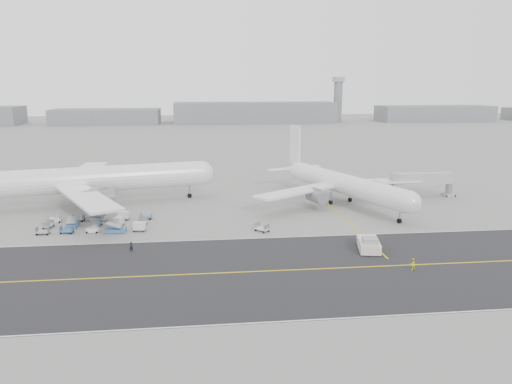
{
  "coord_description": "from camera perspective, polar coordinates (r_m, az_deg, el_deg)",
  "views": [
    {
      "loc": [
        1.17,
        -85.8,
        26.75
      ],
      "look_at": [
        12.38,
        12.0,
        5.26
      ],
      "focal_mm": 35.0,
      "sensor_mm": 36.0,
      "label": 1
    }
  ],
  "objects": [
    {
      "name": "jet_bridge",
      "position": [
        125.6,
        18.55,
        1.33
      ],
      "size": [
        16.02,
        3.4,
        6.04
      ],
      "rotation": [
        0.0,
        0.0,
        0.03
      ],
      "color": "gray",
      "rests_on": "ground"
    },
    {
      "name": "control_tower",
      "position": [
        364.61,
        9.35,
        10.51
      ],
      "size": [
        7.0,
        7.0,
        31.25
      ],
      "color": "gray",
      "rests_on": "ground"
    },
    {
      "name": "taxiway",
      "position": [
        73.01,
        -3.1,
        -9.19
      ],
      "size": [
        220.0,
        59.0,
        0.03
      ],
      "color": "#28282B",
      "rests_on": "ground"
    },
    {
      "name": "gse_cluster",
      "position": [
        100.23,
        -17.7,
        -3.76
      ],
      "size": [
        25.76,
        17.33,
        1.8
      ],
      "primitive_type": null,
      "rotation": [
        0.0,
        0.0,
        -0.08
      ],
      "color": "#9C9CA1",
      "rests_on": "ground"
    },
    {
      "name": "ground_crew_b",
      "position": [
        77.09,
        17.46,
        -7.86
      ],
      "size": [
        1.07,
        0.95,
        1.83
      ],
      "primitive_type": "imported",
      "rotation": [
        0.0,
        0.0,
        3.48
      ],
      "color": "yellow",
      "rests_on": "ground"
    },
    {
      "name": "horizon_buildings",
      "position": [
        348.03,
        -1.78,
        7.9
      ],
      "size": [
        520.0,
        28.0,
        28.0
      ],
      "primitive_type": null,
      "color": "gray",
      "rests_on": "ground"
    },
    {
      "name": "airliner_a",
      "position": [
        116.68,
        -19.04,
        1.33
      ],
      "size": [
        58.24,
        56.99,
        20.37
      ],
      "rotation": [
        0.0,
        0.0,
        1.79
      ],
      "color": "white",
      "rests_on": "ground"
    },
    {
      "name": "ground",
      "position": [
        89.89,
        -7.01,
        -5.09
      ],
      "size": [
        700.0,
        700.0,
        0.0
      ],
      "primitive_type": "plane",
      "color": "gray",
      "rests_on": "ground"
    },
    {
      "name": "pushback_tug",
      "position": [
        83.98,
        12.76,
        -5.83
      ],
      "size": [
        4.48,
        8.96,
        2.52
      ],
      "rotation": [
        0.0,
        0.0,
        -0.2
      ],
      "color": "beige",
      "rests_on": "ground"
    },
    {
      "name": "stray_dolly",
      "position": [
        92.34,
        0.69,
        -4.52
      ],
      "size": [
        2.87,
        2.96,
        1.57
      ],
      "primitive_type": null,
      "rotation": [
        0.0,
        0.0,
        0.72
      ],
      "color": "silver",
      "rests_on": "ground"
    },
    {
      "name": "ground_crew_a",
      "position": [
        83.81,
        -14.06,
        -6.07
      ],
      "size": [
        0.73,
        0.63,
        1.69
      ],
      "primitive_type": "imported",
      "rotation": [
        0.0,
        0.0,
        0.43
      ],
      "color": "black",
      "rests_on": "ground"
    },
    {
      "name": "airliner_b",
      "position": [
        114.28,
        9.76,
        0.99
      ],
      "size": [
        43.79,
        44.62,
        16.14
      ],
      "rotation": [
        0.0,
        0.0,
        0.37
      ],
      "color": "white",
      "rests_on": "ground"
    }
  ]
}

